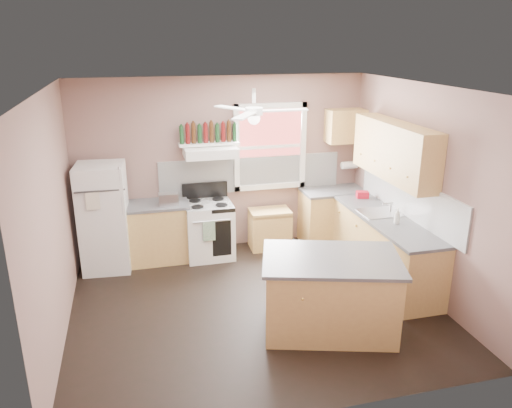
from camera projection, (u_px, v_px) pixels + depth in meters
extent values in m
plane|color=black|center=(254.00, 305.00, 6.35)|extent=(4.50, 4.50, 0.00)
plane|color=white|center=(254.00, 88.00, 5.49)|extent=(4.50, 4.50, 0.00)
cube|color=#7E5F56|center=(223.00, 164.00, 7.78)|extent=(4.50, 0.05, 2.70)
cube|color=#7E5F56|center=(424.00, 191.00, 6.45)|extent=(0.05, 4.00, 2.70)
cube|color=#7E5F56|center=(50.00, 221.00, 5.38)|extent=(0.05, 4.00, 2.70)
cube|color=white|center=(251.00, 174.00, 7.90)|extent=(2.90, 0.03, 0.55)
cube|color=white|center=(408.00, 197.00, 6.77)|extent=(0.03, 2.60, 0.55)
cube|color=maroon|center=(270.00, 147.00, 7.83)|extent=(1.00, 0.02, 1.20)
cube|color=white|center=(270.00, 147.00, 7.81)|extent=(1.16, 0.07, 1.36)
cube|color=white|center=(104.00, 218.00, 7.13)|extent=(0.71, 0.69, 1.56)
cube|color=tan|center=(159.00, 233.00, 7.52)|extent=(0.90, 0.60, 0.86)
cube|color=#49494C|center=(157.00, 205.00, 7.38)|extent=(0.92, 0.62, 0.04)
cube|color=silver|center=(169.00, 199.00, 7.27)|extent=(0.28, 0.16, 0.18)
cube|color=white|center=(209.00, 230.00, 7.64)|extent=(0.71, 0.64, 0.86)
cube|color=white|center=(210.00, 152.00, 7.38)|extent=(0.78, 0.50, 0.14)
cube|color=white|center=(209.00, 144.00, 7.46)|extent=(0.90, 0.26, 0.03)
cube|color=tan|center=(270.00, 229.00, 7.99)|extent=(0.65, 0.44, 0.64)
cube|color=tan|center=(332.00, 217.00, 8.18)|extent=(1.00, 0.60, 0.86)
cube|color=tan|center=(385.00, 249.00, 6.94)|extent=(0.60, 2.20, 0.86)
cube|color=#49494C|center=(334.00, 191.00, 8.04)|extent=(1.02, 0.62, 0.04)
cube|color=#49494C|center=(387.00, 219.00, 6.79)|extent=(0.62, 2.22, 0.04)
cube|color=silver|center=(380.00, 213.00, 6.97)|extent=(0.55, 0.45, 0.03)
cylinder|color=silver|center=(391.00, 207.00, 6.99)|extent=(0.03, 0.03, 0.14)
cube|color=tan|center=(394.00, 151.00, 6.72)|extent=(0.33, 1.80, 0.76)
cube|color=tan|center=(346.00, 126.00, 7.88)|extent=(0.60, 0.33, 0.52)
cylinder|color=white|center=(349.00, 165.00, 8.14)|extent=(0.26, 0.12, 0.12)
cube|color=tan|center=(330.00, 295.00, 5.71)|extent=(1.65, 1.29, 0.86)
cube|color=#49494C|center=(332.00, 259.00, 5.57)|extent=(1.75, 1.40, 0.04)
cylinder|color=white|center=(254.00, 111.00, 5.56)|extent=(0.20, 0.20, 0.08)
imported|color=silver|center=(397.00, 216.00, 6.54)|extent=(0.11, 0.11, 0.22)
cube|color=red|center=(362.00, 195.00, 7.61)|extent=(0.20, 0.16, 0.10)
cylinder|color=#143819|center=(182.00, 135.00, 7.32)|extent=(0.06, 0.06, 0.27)
cylinder|color=#590F0F|center=(188.00, 134.00, 7.34)|extent=(0.06, 0.06, 0.29)
cylinder|color=#3F230F|center=(194.00, 133.00, 7.36)|extent=(0.06, 0.06, 0.31)
cylinder|color=#143819|center=(200.00, 134.00, 7.38)|extent=(0.06, 0.06, 0.27)
cylinder|color=#590F0F|center=(206.00, 133.00, 7.40)|extent=(0.06, 0.06, 0.29)
cylinder|color=#3F230F|center=(211.00, 132.00, 7.42)|extent=(0.06, 0.06, 0.31)
cylinder|color=#143819|center=(217.00, 133.00, 7.45)|extent=(0.06, 0.06, 0.27)
cylinder|color=#590F0F|center=(223.00, 132.00, 7.46)|extent=(0.06, 0.06, 0.29)
cylinder|color=#3F230F|center=(229.00, 131.00, 7.48)|extent=(0.06, 0.06, 0.31)
cylinder|color=#143819|center=(235.00, 133.00, 7.51)|extent=(0.06, 0.06, 0.27)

